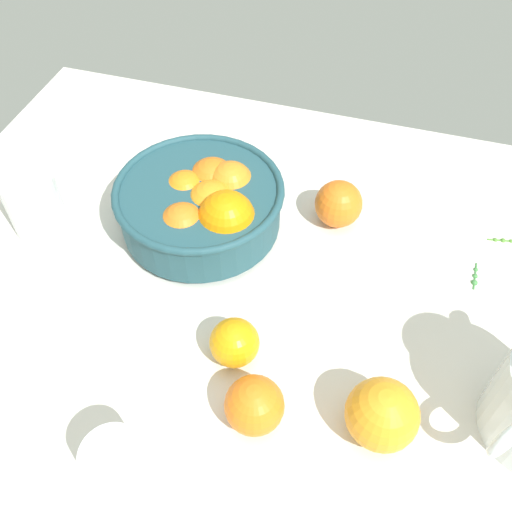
% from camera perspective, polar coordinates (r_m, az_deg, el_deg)
% --- Properties ---
extents(ground_plane, '(1.13, 0.86, 0.03)m').
position_cam_1_polar(ground_plane, '(0.85, 0.44, -2.82)').
color(ground_plane, silver).
extents(fruit_bowl, '(0.26, 0.26, 0.11)m').
position_cam_1_polar(fruit_bowl, '(0.87, -5.48, 5.18)').
color(fruit_bowl, '#234C56').
rests_on(fruit_bowl, ground_plane).
extents(juice_glass, '(0.07, 0.07, 0.09)m').
position_cam_1_polar(juice_glass, '(0.67, -13.72, -20.32)').
color(juice_glass, white).
rests_on(juice_glass, ground_plane).
extents(second_glass, '(0.08, 0.08, 0.10)m').
position_cam_1_polar(second_glass, '(0.93, -21.46, 4.69)').
color(second_glass, white).
rests_on(second_glass, ground_plane).
extents(loose_orange_0, '(0.08, 0.08, 0.08)m').
position_cam_1_polar(loose_orange_0, '(0.89, 8.36, 5.24)').
color(loose_orange_0, orange).
rests_on(loose_orange_0, ground_plane).
extents(loose_orange_1, '(0.09, 0.09, 0.09)m').
position_cam_1_polar(loose_orange_1, '(0.69, 12.64, -15.38)').
color(loose_orange_1, orange).
rests_on(loose_orange_1, ground_plane).
extents(loose_orange_2, '(0.07, 0.07, 0.07)m').
position_cam_1_polar(loose_orange_2, '(0.73, -2.19, -8.75)').
color(loose_orange_2, orange).
rests_on(loose_orange_2, ground_plane).
extents(loose_orange_3, '(0.07, 0.07, 0.07)m').
position_cam_1_polar(loose_orange_3, '(0.69, -0.17, -14.88)').
color(loose_orange_3, orange).
rests_on(loose_orange_3, ground_plane).
extents(herb_sprig_1, '(0.01, 0.05, 0.01)m').
position_cam_1_polar(herb_sprig_1, '(0.89, 21.32, -1.99)').
color(herb_sprig_1, '#3E8040').
rests_on(herb_sprig_1, ground_plane).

